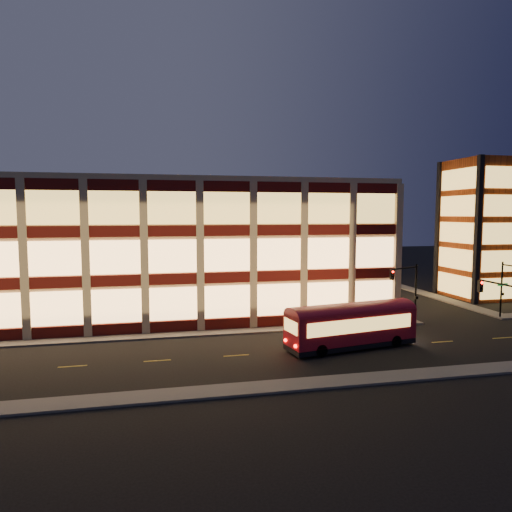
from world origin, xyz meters
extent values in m
plane|color=black|center=(0.00, 0.00, 0.00)|extent=(200.00, 200.00, 0.00)
cube|color=#514F4C|center=(-3.00, 1.00, 0.07)|extent=(54.00, 2.00, 0.15)
cube|color=#514F4C|center=(23.00, 17.00, 0.07)|extent=(2.00, 30.00, 0.15)
cube|color=#514F4C|center=(34.00, 17.00, 0.07)|extent=(2.00, 30.00, 0.15)
cube|color=#514F4C|center=(0.00, -13.00, 0.07)|extent=(100.00, 2.00, 0.15)
cube|color=tan|center=(-3.00, 17.00, 7.00)|extent=(50.00, 30.00, 14.00)
cube|color=tan|center=(-3.00, 17.00, 14.25)|extent=(50.40, 30.40, 0.50)
cube|color=#470C0A|center=(-3.00, 1.88, 0.65)|extent=(50.10, 0.25, 1.00)
cube|color=#FFB86B|center=(-3.00, 1.90, 2.75)|extent=(49.00, 0.20, 3.00)
cube|color=#470C0A|center=(22.12, 17.00, 0.65)|extent=(0.25, 30.10, 1.00)
cube|color=#FFB86B|center=(22.10, 17.00, 2.75)|extent=(0.20, 29.00, 3.00)
cube|color=#470C0A|center=(-3.00, 1.88, 5.05)|extent=(50.10, 0.25, 1.00)
cube|color=#FFB86B|center=(-3.00, 1.90, 7.15)|extent=(49.00, 0.20, 3.00)
cube|color=#470C0A|center=(22.12, 17.00, 5.05)|extent=(0.25, 30.10, 1.00)
cube|color=#FFB86B|center=(22.10, 17.00, 7.15)|extent=(0.20, 29.00, 3.00)
cube|color=#470C0A|center=(-3.00, 1.88, 9.45)|extent=(50.10, 0.25, 1.00)
cube|color=#FFB86B|center=(-3.00, 1.90, 11.55)|extent=(49.00, 0.20, 3.00)
cube|color=#470C0A|center=(22.12, 17.00, 9.45)|extent=(0.25, 30.10, 1.00)
cube|color=#FFB86B|center=(22.10, 17.00, 11.55)|extent=(0.20, 29.00, 3.00)
cube|color=#8C3814|center=(40.00, 12.00, 9.00)|extent=(8.00, 8.00, 18.00)
cube|color=black|center=(36.00, 8.00, 9.00)|extent=(0.60, 0.60, 18.00)
cube|color=black|center=(36.00, 16.00, 9.00)|extent=(0.60, 0.60, 18.00)
cube|color=black|center=(44.00, 16.00, 9.00)|extent=(0.60, 0.60, 18.00)
cube|color=#E9B551|center=(40.00, 7.92, 1.80)|extent=(6.60, 0.16, 2.60)
cube|color=#E9B551|center=(35.92, 12.00, 1.80)|extent=(0.16, 6.60, 2.60)
cube|color=#E9B551|center=(40.00, 7.92, 5.20)|extent=(6.60, 0.16, 2.60)
cube|color=#E9B551|center=(35.92, 12.00, 5.20)|extent=(0.16, 6.60, 2.60)
cube|color=#E9B551|center=(40.00, 7.92, 8.60)|extent=(6.60, 0.16, 2.60)
cube|color=#E9B551|center=(35.92, 12.00, 8.60)|extent=(0.16, 6.60, 2.60)
cube|color=#E9B551|center=(40.00, 7.92, 12.00)|extent=(6.60, 0.16, 2.60)
cube|color=#E9B551|center=(35.92, 12.00, 12.00)|extent=(0.16, 6.60, 2.60)
cube|color=#E9B551|center=(40.00, 7.92, 15.40)|extent=(6.60, 0.16, 2.60)
cube|color=#E9B551|center=(35.92, 12.00, 15.40)|extent=(0.16, 6.60, 2.60)
cylinder|color=black|center=(23.50, 0.80, 3.00)|extent=(0.18, 0.18, 6.00)
cylinder|color=black|center=(21.75, 0.05, 5.70)|extent=(3.56, 1.63, 0.14)
cube|color=black|center=(20.00, -0.70, 5.20)|extent=(0.32, 0.32, 0.95)
sphere|color=#FF0C05|center=(20.00, -0.88, 5.50)|extent=(0.20, 0.20, 0.20)
cube|color=black|center=(23.50, 0.60, 2.60)|extent=(0.25, 0.18, 0.28)
cylinder|color=black|center=(33.50, 0.80, 3.00)|extent=(0.18, 0.18, 6.00)
cube|color=black|center=(33.50, 0.60, 2.60)|extent=(0.25, 0.18, 0.28)
cube|color=#0C7226|center=(33.50, 0.65, 3.60)|extent=(1.20, 0.06, 0.28)
cylinder|color=black|center=(23.50, -10.50, 5.70)|extent=(0.14, 4.00, 0.14)
cube|color=black|center=(23.50, -8.50, 5.20)|extent=(0.32, 0.32, 0.95)
sphere|color=#FF0C05|center=(23.50, -8.68, 5.50)|extent=(0.20, 0.20, 0.20)
cube|color=maroon|center=(13.59, -5.91, 1.88)|extent=(11.34, 4.63, 2.54)
cube|color=black|center=(13.59, -5.91, 0.39)|extent=(11.34, 4.63, 0.39)
cylinder|color=black|center=(10.32, -7.72, 0.50)|extent=(1.04, 0.50, 0.99)
cylinder|color=black|center=(9.90, -5.33, 0.50)|extent=(1.04, 0.50, 0.99)
cylinder|color=black|center=(17.28, -6.50, 0.50)|extent=(1.04, 0.50, 0.99)
cylinder|color=black|center=(16.86, -4.11, 0.50)|extent=(1.04, 0.50, 0.99)
cube|color=#E9B551|center=(13.83, -7.30, 2.21)|extent=(9.57, 1.74, 1.10)
cube|color=#E9B551|center=(13.34, -4.52, 2.21)|extent=(9.57, 1.74, 1.10)
camera|label=1|loc=(-1.80, -40.12, 10.98)|focal=32.00mm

